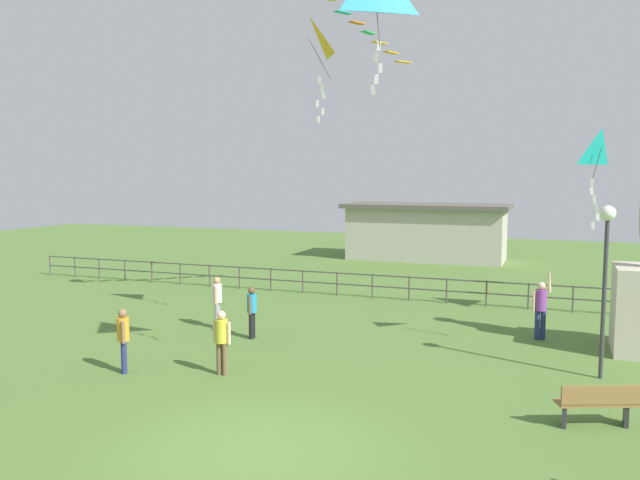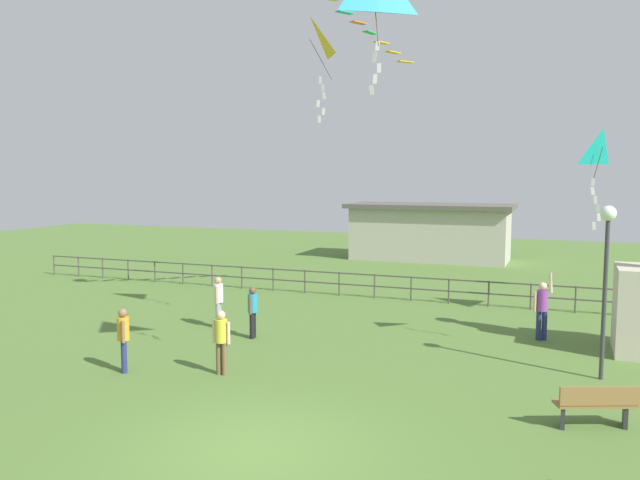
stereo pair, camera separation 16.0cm
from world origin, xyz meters
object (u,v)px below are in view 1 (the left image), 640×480
at_px(person_0, 123,336).
at_px(person_5, 217,299).
at_px(kite_1, 310,43).
at_px(kite_2, 601,153).
at_px(lamppost, 606,252).
at_px(person_4, 541,306).
at_px(person_1, 222,338).
at_px(park_bench, 597,403).
at_px(person_3, 252,309).

height_order(person_0, person_5, person_5).
bearing_deg(kite_1, kite_2, 2.22).
height_order(lamppost, person_4, lamppost).
distance_m(person_0, person_1, 2.42).
height_order(park_bench, person_5, person_5).
bearing_deg(park_bench, person_1, 178.27).
relative_size(person_5, kite_2, 0.64).
height_order(park_bench, person_4, person_4).
relative_size(person_4, kite_2, 0.79).
xyz_separation_m(lamppost, park_bench, (-0.24, -3.21, -2.55)).
bearing_deg(person_0, kite_2, 25.01).
xyz_separation_m(person_1, person_3, (-0.89, 3.34, -0.03)).
height_order(lamppost, person_0, lamppost).
relative_size(person_3, person_5, 0.94).
relative_size(park_bench, person_4, 0.77).
height_order(lamppost, person_1, lamppost).
distance_m(lamppost, person_3, 9.65).
bearing_deg(lamppost, kite_1, 172.47).
bearing_deg(person_3, person_5, 154.90).
distance_m(park_bench, person_3, 9.86).
distance_m(person_5, kite_1, 8.21).
xyz_separation_m(person_1, person_5, (-2.48, 4.09, 0.03)).
bearing_deg(park_bench, lamppost, 85.79).
bearing_deg(kite_1, person_4, 19.23).
height_order(park_bench, person_0, person_0).
relative_size(person_0, kite_1, 0.54).
bearing_deg(lamppost, park_bench, -94.21).
bearing_deg(kite_2, person_1, -152.88).
height_order(person_5, kite_2, kite_2).
bearing_deg(lamppost, kite_2, 95.93).
xyz_separation_m(person_0, person_3, (1.43, 4.04, -0.03)).
distance_m(person_1, person_3, 3.46).
height_order(lamppost, kite_2, kite_2).
bearing_deg(person_0, person_3, 70.51).
bearing_deg(person_0, person_1, 16.76).
xyz_separation_m(park_bench, person_3, (-9.17, 3.59, 0.41)).
relative_size(person_4, person_5, 1.24).
xyz_separation_m(person_0, kite_2, (10.70, 4.99, 4.44)).
relative_size(lamppost, kite_1, 1.41).
bearing_deg(person_4, person_5, -167.46).
distance_m(person_0, person_4, 11.64).
height_order(park_bench, person_1, person_1).
height_order(lamppost, kite_1, kite_1).
relative_size(lamppost, person_5, 2.53).
xyz_separation_m(person_0, person_5, (-0.16, 4.79, 0.02)).
xyz_separation_m(lamppost, person_4, (-1.46, 3.25, -2.01)).
relative_size(lamppost, park_bench, 2.66).
height_order(lamppost, person_5, lamppost).
height_order(person_1, person_5, person_5).
relative_size(person_3, kite_2, 0.61).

